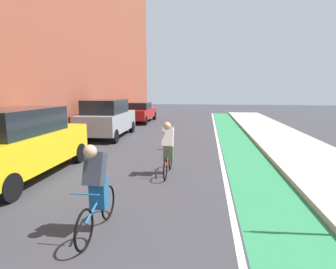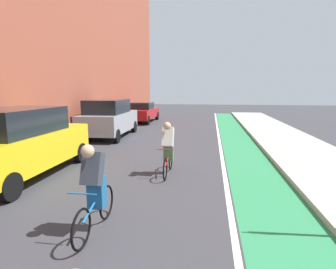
# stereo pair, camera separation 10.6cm
# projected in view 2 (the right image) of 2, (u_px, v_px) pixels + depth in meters

# --- Properties ---
(ground_plane) EXTENTS (73.82, 73.82, 0.00)m
(ground_plane) POSITION_uv_depth(u_px,v_px,m) (158.00, 151.00, 11.18)
(ground_plane) COLOR #38383D
(bike_lane_paint) EXTENTS (1.60, 33.56, 0.00)m
(bike_lane_paint) POSITION_uv_depth(u_px,v_px,m) (240.00, 144.00, 12.60)
(bike_lane_paint) COLOR #2D8451
(bike_lane_paint) RESTS_ON ground
(lane_divider_stripe) EXTENTS (0.12, 33.56, 0.00)m
(lane_divider_stripe) POSITION_uv_depth(u_px,v_px,m) (220.00, 143.00, 12.74)
(lane_divider_stripe) COLOR white
(lane_divider_stripe) RESTS_ON ground
(sidewalk_right) EXTENTS (3.02, 33.56, 0.14)m
(sidewalk_right) POSITION_uv_depth(u_px,v_px,m) (292.00, 144.00, 12.24)
(sidewalk_right) COLOR #A8A59E
(sidewalk_right) RESTS_ON ground
(parked_suv_yellow_cab) EXTENTS (2.01, 4.53, 1.98)m
(parked_suv_yellow_cab) POSITION_uv_depth(u_px,v_px,m) (21.00, 142.00, 7.73)
(parked_suv_yellow_cab) COLOR yellow
(parked_suv_yellow_cab) RESTS_ON ground
(parked_suv_silver) EXTENTS (2.15, 4.55, 1.98)m
(parked_suv_silver) POSITION_uv_depth(u_px,v_px,m) (109.00, 118.00, 14.39)
(parked_suv_silver) COLOR #9EA0A8
(parked_suv_silver) RESTS_ON ground
(parked_sedan_red) EXTENTS (1.96, 4.73, 1.53)m
(parked_sedan_red) POSITION_uv_depth(u_px,v_px,m) (142.00, 112.00, 21.17)
(parked_sedan_red) COLOR red
(parked_sedan_red) RESTS_ON ground
(cyclist_mid) EXTENTS (0.48, 1.71, 1.61)m
(cyclist_mid) POSITION_uv_depth(u_px,v_px,m) (94.00, 185.00, 4.70)
(cyclist_mid) COLOR black
(cyclist_mid) RESTS_ON ground
(cyclist_trailing) EXTENTS (0.48, 1.67, 1.59)m
(cyclist_trailing) POSITION_uv_depth(u_px,v_px,m) (168.00, 148.00, 7.95)
(cyclist_trailing) COLOR black
(cyclist_trailing) RESTS_ON ground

